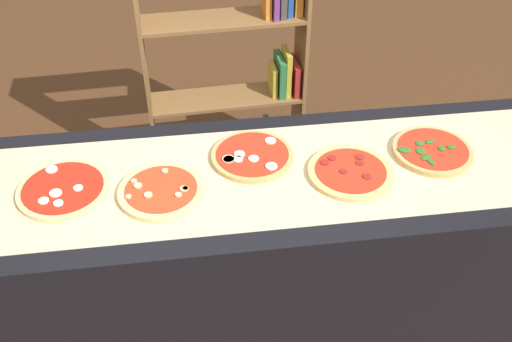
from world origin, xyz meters
The scene contains 9 objects.
ground_plane centered at (0.00, 0.00, 0.00)m, with size 12.00×12.00×0.00m, color #4C2D19.
counter centered at (0.00, 0.00, 0.44)m, with size 2.50×0.72×0.89m, color black.
parchment_paper centered at (0.00, 0.00, 0.89)m, with size 2.22×0.55×0.00m, color beige.
pizza_mozzarella_0 centered at (-0.66, 0.00, 0.90)m, with size 0.31×0.31×0.03m.
pizza_mushroom_1 centered at (-0.33, -0.05, 0.90)m, with size 0.30×0.30×0.03m.
pizza_mozzarella_2 centered at (0.00, 0.10, 0.90)m, with size 0.30×0.30×0.03m.
pizza_pepperoni_3 centered at (0.33, -0.04, 0.90)m, with size 0.30×0.30×0.02m.
pizza_spinach_4 centered at (0.66, 0.04, 0.90)m, with size 0.29×0.29×0.03m.
bookshelf centered at (0.10, 1.19, 0.65)m, with size 0.87×0.28×1.41m.
Camera 1 is at (-0.21, -1.56, 2.20)m, focal length 40.65 mm.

